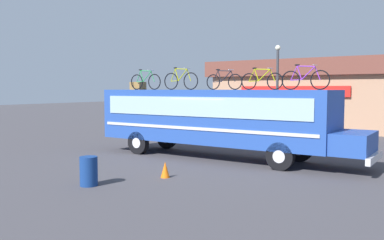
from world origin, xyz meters
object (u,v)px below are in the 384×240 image
Objects in this scene: rooftop_bicycle_3 at (224,81)px; rooftop_bicycle_5 at (305,79)px; bus at (216,117)px; rooftop_bicycle_2 at (181,80)px; trash_bin at (89,171)px; traffic_cone at (165,170)px; luggage_bag_1 at (138,86)px; street_lamp at (277,87)px; rooftop_bicycle_1 at (145,81)px; rooftop_bicycle_4 at (262,80)px.

rooftop_bicycle_3 is 0.94× the size of rooftop_bicycle_5.
rooftop_bicycle_2 is (-1.73, -0.10, 1.55)m from bus.
rooftop_bicycle_3 is 1.95× the size of trash_bin.
rooftop_bicycle_5 is 8.30m from trash_bin.
rooftop_bicycle_2 is 5.60m from traffic_cone.
rooftop_bicycle_3 is at bearing 4.80° from luggage_bag_1.
traffic_cone is 0.10× the size of street_lamp.
rooftop_bicycle_1 is at bearing -169.09° from rooftop_bicycle_3.
rooftop_bicycle_2 is 2.04× the size of trash_bin.
rooftop_bicycle_5 is at bearing -4.22° from rooftop_bicycle_3.
street_lamp is at bearing 89.19° from bus.
luggage_bag_1 is 0.34× the size of rooftop_bicycle_4.
rooftop_bicycle_1 is 1.02× the size of rooftop_bicycle_3.
street_lamp reaches higher than rooftop_bicycle_5.
rooftop_bicycle_4 is at bearing 72.94° from traffic_cone.
rooftop_bicycle_5 is (3.53, -0.26, 0.03)m from rooftop_bicycle_3.
rooftop_bicycle_4 is (1.78, -0.17, 0.00)m from rooftop_bicycle_3.
rooftop_bicycle_1 is at bearing -176.45° from rooftop_bicycle_5.
bus is 3.85m from rooftop_bicycle_1.
trash_bin is at bearing -119.46° from traffic_cone.
rooftop_bicycle_5 is 6.12m from traffic_cone.
street_lamp is (1.82, 6.53, -0.25)m from rooftop_bicycle_2.
bus is 6.61× the size of rooftop_bicycle_1.
street_lamp is at bearing 106.50° from rooftop_bicycle_4.
rooftop_bicycle_2 is at bearing -166.02° from rooftop_bicycle_3.
rooftop_bicycle_1 is 7.26m from trash_bin.
street_lamp is (-3.60, 6.32, -0.23)m from rooftop_bicycle_5.
bus is 2.47m from rooftop_bicycle_4.
street_lamp is at bearing 92.60° from traffic_cone.
street_lamp is at bearing 61.94° from rooftop_bicycle_1.
rooftop_bicycle_1 is at bearing 115.42° from trash_bin.
luggage_bag_1 is at bearing 155.39° from rooftop_bicycle_1.
trash_bin is 2.47m from traffic_cone.
luggage_bag_1 is 0.12× the size of street_lamp.
rooftop_bicycle_5 is (3.69, 0.11, 1.54)m from bus.
bus is 22.12× the size of traffic_cone.
luggage_bag_1 is at bearing -179.21° from rooftop_bicycle_5.
street_lamp is (0.09, 6.43, 1.31)m from bus.
rooftop_bicycle_5 is at bearing -60.34° from street_lamp.
street_lamp is at bearing 119.66° from rooftop_bicycle_5.
rooftop_bicycle_3 reaches higher than traffic_cone.
trash_bin is (1.09, -6.30, -2.81)m from rooftop_bicycle_2.
trash_bin is (-0.79, -6.76, -2.77)m from rooftop_bicycle_3.
street_lamp is (-0.48, 10.67, 2.74)m from traffic_cone.
rooftop_bicycle_4 is 1.75m from rooftop_bicycle_5.
rooftop_bicycle_5 reaches higher than trash_bin.
bus is at bearing -174.27° from rooftop_bicycle_4.
rooftop_bicycle_4 is at bearing 5.73° from bus.
bus is at bearing 3.28° from rooftop_bicycle_2.
luggage_bag_1 is 0.69× the size of trash_bin.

